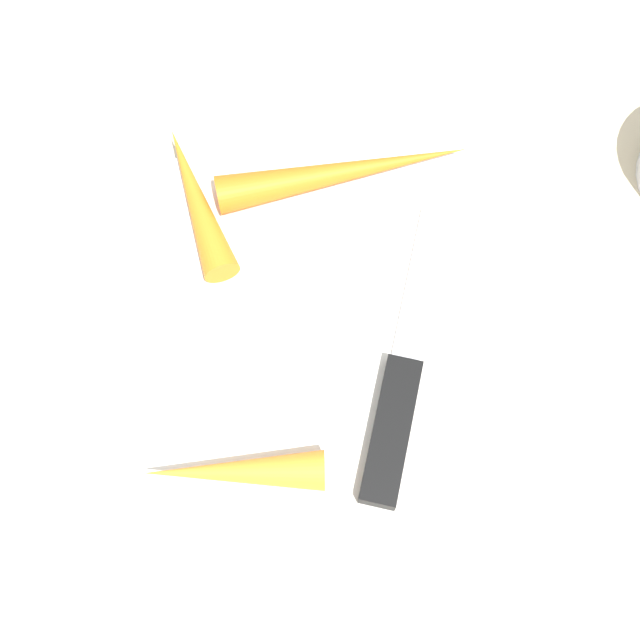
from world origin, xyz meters
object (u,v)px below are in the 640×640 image
(knife, at_px, (395,410))
(carrot_medium, at_px, (196,200))
(carrot_shortest, at_px, (234,472))
(cutting_board, at_px, (320,323))
(carrot_longest, at_px, (344,172))

(knife, bearing_deg, carrot_medium, 54.66)
(carrot_shortest, distance_m, carrot_medium, 0.18)
(knife, relative_size, carrot_shortest, 1.85)
(cutting_board, height_order, knife, knife)
(cutting_board, distance_m, carrot_longest, 0.10)
(carrot_longest, relative_size, carrot_shortest, 1.62)
(carrot_shortest, height_order, carrot_medium, same)
(cutting_board, distance_m, carrot_shortest, 0.11)
(cutting_board, relative_size, carrot_medium, 3.17)
(cutting_board, height_order, carrot_longest, carrot_longest)
(cutting_board, bearing_deg, knife, 120.14)
(knife, bearing_deg, cutting_board, 49.55)
(carrot_longest, height_order, carrot_shortest, carrot_longest)
(cutting_board, bearing_deg, carrot_medium, -51.37)
(carrot_shortest, bearing_deg, carrot_longest, -109.25)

